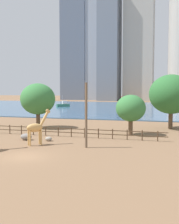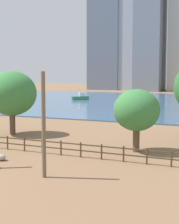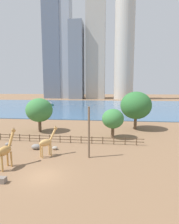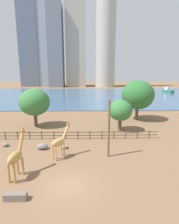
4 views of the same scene
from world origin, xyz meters
name	(u,v)px [view 2 (image 2 of 4)]	position (x,y,z in m)	size (l,w,h in m)	color
ground_plane	(176,102)	(0.00, 80.00, 0.00)	(400.00, 400.00, 0.00)	brown
harbor_water	(174,102)	(0.00, 77.00, 0.10)	(180.00, 86.00, 0.20)	#3D6084
utility_pole	(44,125)	(4.39, 5.79, 3.59)	(0.28, 0.28, 7.17)	brown
boulder_by_pole	(1,157)	(-1.32, 8.32, 0.27)	(0.87, 0.71, 0.53)	gray
enclosure_fence	(36,144)	(-0.28, 12.00, 0.76)	(26.12, 0.14, 1.30)	#4C3826
tree_left_large	(137,110)	(7.80, 16.04, 3.78)	(4.20, 4.20, 5.70)	brown
tree_right_tall	(12,93)	(-8.28, 19.17, 4.84)	(5.82, 5.82, 7.48)	brown
boat_sailboat	(81,97)	(-25.91, 74.20, 0.93)	(4.84, 4.41, 4.35)	#337259
skyline_block_right	(150,16)	(-23.86, 143.55, 34.04)	(12.21, 14.79, 68.08)	slate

